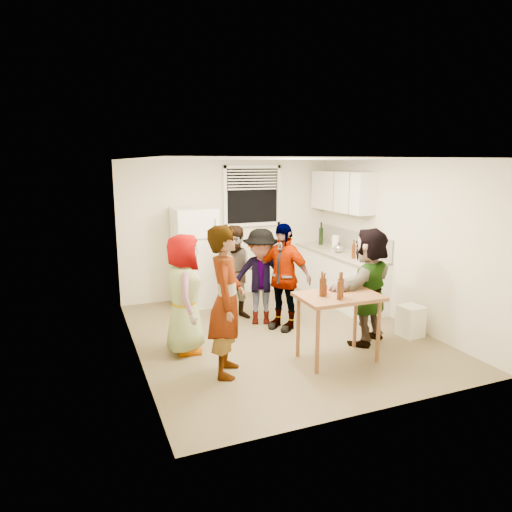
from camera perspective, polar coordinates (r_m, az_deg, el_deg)
name	(u,v)px	position (r m, az deg, el deg)	size (l,w,h in m)	color
room	(279,335)	(6.73, 2.91, -9.80)	(4.00, 4.50, 2.50)	beige
window	(252,196)	(8.50, -0.46, 7.52)	(1.12, 0.10, 1.06)	white
refrigerator	(195,257)	(7.96, -7.65, -0.14)	(0.70, 0.70, 1.70)	white
counter_lower	(338,277)	(8.35, 10.27, -2.63)	(0.60, 2.20, 0.86)	white
countertop	(339,253)	(8.25, 10.38, 0.40)	(0.64, 2.22, 0.04)	beige
backsplash	(353,241)	(8.37, 12.08, 1.88)	(0.03, 2.20, 0.36)	beige
upper_cabinets	(342,191)	(8.35, 10.68, 7.93)	(0.34, 1.60, 0.70)	white
kettle	(338,252)	(8.18, 10.27, 0.45)	(0.22, 0.19, 0.19)	silver
paper_towel	(335,251)	(8.32, 9.89, 0.65)	(0.13, 0.13, 0.28)	white
wine_bottle	(321,245)	(8.90, 8.09, 1.42)	(0.08, 0.08, 0.33)	black
beer_bottle_counter	(353,258)	(7.71, 12.06, -0.29)	(0.06, 0.06, 0.23)	#47230C
blue_cup	(363,261)	(7.50, 13.20, -0.67)	(0.09, 0.09, 0.12)	#1035D2
picture_frame	(334,242)	(8.80, 9.74, 1.75)	(0.02, 0.18, 0.15)	#EAD656
trash_bin	(411,319)	(6.96, 18.78, -7.50)	(0.30, 0.30, 0.45)	white
serving_table	(337,359)	(6.04, 10.03, -12.56)	(1.01, 0.67, 0.85)	brown
beer_bottle_table	(324,296)	(5.66, 8.49, -4.97)	(0.06, 0.06, 0.22)	#47230C
red_cup	(324,294)	(5.76, 8.47, -4.68)	(0.08, 0.08, 0.11)	#B31C10
guest_grey	(186,351)	(6.26, -8.74, -11.62)	(0.77, 1.57, 0.50)	gray
guest_stripe	(227,373)	(5.61, -3.61, -14.36)	(0.65, 1.77, 0.42)	#141933
guest_back_left	(238,318)	(7.40, -2.31, -7.77)	(0.73, 1.50, 0.57)	brown
guest_back_right	(261,323)	(7.19, 0.62, -8.36)	(0.96, 1.48, 0.55)	#424146
guest_black	(282,328)	(7.00, 3.29, -8.94)	(0.94, 1.60, 0.39)	black
guest_orange	(366,341)	(6.67, 13.60, -10.33)	(1.49, 1.61, 0.48)	#C18149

